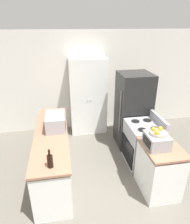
{
  "coord_description": "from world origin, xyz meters",
  "views": [
    {
      "loc": [
        -0.65,
        -2.02,
        2.75
      ],
      "look_at": [
        0.0,
        1.7,
        1.05
      ],
      "focal_mm": 32.0,
      "sensor_mm": 36.0,
      "label": 1
    }
  ],
  "objects_px": {
    "wine_bottle": "(50,161)",
    "toaster_oven": "(157,141)",
    "microwave": "(56,122)",
    "refrigerator": "(133,110)",
    "pantry_cabinet": "(88,97)",
    "fruit_bowl": "(158,132)",
    "stove": "(143,144)"
  },
  "relations": [
    {
      "from": "wine_bottle",
      "to": "toaster_oven",
      "type": "xyz_separation_m",
      "value": [
        1.68,
        0.21,
        0.01
      ]
    },
    {
      "from": "stove",
      "to": "refrigerator",
      "type": "height_order",
      "value": "refrigerator"
    },
    {
      "from": "fruit_bowl",
      "to": "microwave",
      "type": "bearing_deg",
      "value": 150.6
    },
    {
      "from": "pantry_cabinet",
      "to": "toaster_oven",
      "type": "relative_size",
      "value": 5.03
    },
    {
      "from": "pantry_cabinet",
      "to": "microwave",
      "type": "distance_m",
      "value": 1.63
    },
    {
      "from": "wine_bottle",
      "to": "fruit_bowl",
      "type": "height_order",
      "value": "fruit_bowl"
    },
    {
      "from": "microwave",
      "to": "pantry_cabinet",
      "type": "bearing_deg",
      "value": 59.76
    },
    {
      "from": "refrigerator",
      "to": "microwave",
      "type": "height_order",
      "value": "refrigerator"
    },
    {
      "from": "microwave",
      "to": "toaster_oven",
      "type": "xyz_separation_m",
      "value": [
        1.6,
        -0.91,
        -0.03
      ]
    },
    {
      "from": "toaster_oven",
      "to": "fruit_bowl",
      "type": "bearing_deg",
      "value": 36.6
    },
    {
      "from": "pantry_cabinet",
      "to": "refrigerator",
      "type": "bearing_deg",
      "value": -40.55
    },
    {
      "from": "refrigerator",
      "to": "toaster_oven",
      "type": "xyz_separation_m",
      "value": [
        -0.16,
        -1.51,
        0.13
      ]
    },
    {
      "from": "pantry_cabinet",
      "to": "toaster_oven",
      "type": "height_order",
      "value": "pantry_cabinet"
    },
    {
      "from": "stove",
      "to": "fruit_bowl",
      "type": "xyz_separation_m",
      "value": [
        -0.12,
        -0.73,
        0.7
      ]
    },
    {
      "from": "pantry_cabinet",
      "to": "toaster_oven",
      "type": "bearing_deg",
      "value": -71.35
    },
    {
      "from": "stove",
      "to": "toaster_oven",
      "type": "relative_size",
      "value": 2.69
    },
    {
      "from": "wine_bottle",
      "to": "fruit_bowl",
      "type": "bearing_deg",
      "value": 7.35
    },
    {
      "from": "pantry_cabinet",
      "to": "wine_bottle",
      "type": "bearing_deg",
      "value": -109.45
    },
    {
      "from": "wine_bottle",
      "to": "toaster_oven",
      "type": "distance_m",
      "value": 1.69
    },
    {
      "from": "pantry_cabinet",
      "to": "microwave",
      "type": "relative_size",
      "value": 3.69
    },
    {
      "from": "stove",
      "to": "wine_bottle",
      "type": "xyz_separation_m",
      "value": [
        -1.8,
        -0.95,
        0.54
      ]
    },
    {
      "from": "toaster_oven",
      "to": "microwave",
      "type": "bearing_deg",
      "value": 150.38
    },
    {
      "from": "toaster_oven",
      "to": "fruit_bowl",
      "type": "relative_size",
      "value": 1.48
    },
    {
      "from": "pantry_cabinet",
      "to": "microwave",
      "type": "bearing_deg",
      "value": -120.24
    },
    {
      "from": "toaster_oven",
      "to": "refrigerator",
      "type": "bearing_deg",
      "value": 84.1
    },
    {
      "from": "refrigerator",
      "to": "microwave",
      "type": "relative_size",
      "value": 3.27
    },
    {
      "from": "refrigerator",
      "to": "microwave",
      "type": "bearing_deg",
      "value": -161.06
    },
    {
      "from": "fruit_bowl",
      "to": "stove",
      "type": "bearing_deg",
      "value": 80.8
    },
    {
      "from": "pantry_cabinet",
      "to": "stove",
      "type": "xyz_separation_m",
      "value": [
        0.91,
        -1.58,
        -0.53
      ]
    },
    {
      "from": "pantry_cabinet",
      "to": "refrigerator",
      "type": "distance_m",
      "value": 1.24
    },
    {
      "from": "refrigerator",
      "to": "toaster_oven",
      "type": "bearing_deg",
      "value": -95.9
    },
    {
      "from": "pantry_cabinet",
      "to": "stove",
      "type": "distance_m",
      "value": 1.9
    }
  ]
}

